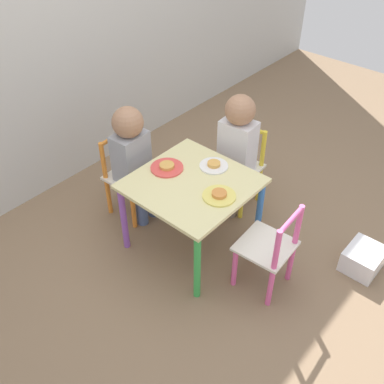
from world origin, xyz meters
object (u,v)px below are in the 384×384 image
Objects in this scene: kids_table at (192,191)px; plate_front at (219,195)px; chair_pink at (269,250)px; child_back at (133,153)px; storage_bin at (363,259)px; chair_orange at (128,177)px; child_right at (236,143)px; plate_back at (167,167)px; chair_yellow at (239,168)px; plate_right at (214,165)px.

plate_front reaches higher than kids_table.
child_back reaches higher than chair_pink.
child_back is 1.41m from storage_bin.
chair_orange is 1.00× the size of chair_pink.
chair_orange is 0.68× the size of child_right.
plate_back is at bearing 90.00° from kids_table.
plate_back is at bearing -87.94° from child_back.
child_back reaches higher than plate_front.
plate_front is (-0.49, -0.22, 0.21)m from chair_yellow.
chair_yellow is at bearing 89.10° from storage_bin.
child_right is (-0.06, -0.00, 0.21)m from chair_yellow.
chair_pink is at bearing -41.83° from child_right.
plate_back reaches higher than kids_table.
plate_back is 0.83× the size of storage_bin.
kids_table is 3.81× the size of plate_right.
child_back reaches higher than kids_table.
plate_right is (0.21, -0.49, 0.21)m from chair_orange.
kids_table is 0.51m from chair_orange.
chair_yellow reaches higher than plate_front.
kids_table is at bearing -90.00° from chair_pink.
chair_yellow is 2.89× the size of plate_back.
plate_right is at bearing -67.59° from child_back.
chair_orange is 2.39× the size of storage_bin.
child_right is at bearing 93.02° from storage_bin.
plate_right is (-0.25, -0.03, -0.01)m from child_right.
storage_bin is (0.45, -0.34, -0.19)m from chair_pink.
chair_orange is at bearing 90.00° from child_back.
storage_bin is at bearing -72.09° from chair_orange.
chair_yellow is 0.57m from plate_front.
plate_back is (-0.49, 0.14, 0.21)m from chair_yellow.
chair_yellow reaches higher than kids_table.
plate_front is (-0.18, -0.18, -0.00)m from plate_right.
child_back is (0.00, -0.06, 0.20)m from chair_orange.
storage_bin is (0.05, -0.86, -0.40)m from child_right.
child_right is 3.54× the size of storage_bin.
child_back is 4.11× the size of plate_back.
chair_yellow is at bearing 24.06° from plate_front.
chair_orange is at bearing 94.49° from plate_back.
child_right is 4.50× the size of plate_front.
chair_yellow is 1.00× the size of chair_pink.
child_back is at bearing -135.70° from child_right.
chair_yellow is 0.68× the size of child_right.
child_right is 0.48m from plate_front.
chair_yellow is 3.28× the size of plate_right.
chair_pink reaches higher than plate_front.
child_right reaches higher than plate_front.
plate_front is at bearing -90.84° from child_back.
plate_back is (-0.43, 0.15, -0.01)m from child_right.
plate_back is at bearing 90.00° from plate_front.
plate_back is (0.02, -0.31, 0.21)m from chair_orange.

